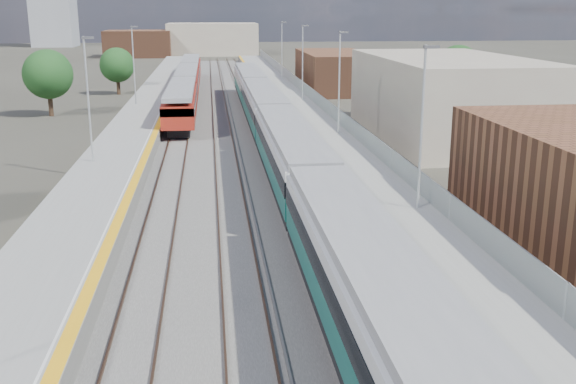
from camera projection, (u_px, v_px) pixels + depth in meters
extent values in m
plane|color=#47443A|center=(245.00, 130.00, 58.01)|extent=(320.00, 320.00, 0.00)
cube|color=#565451|center=(219.00, 125.00, 60.15)|extent=(10.50, 155.00, 0.06)
cube|color=#4C3323|center=(251.00, 119.00, 62.86)|extent=(0.07, 160.00, 0.14)
cube|color=#4C3323|center=(266.00, 119.00, 63.02)|extent=(0.07, 160.00, 0.14)
cube|color=#4C3323|center=(213.00, 120.00, 62.47)|extent=(0.07, 160.00, 0.14)
cube|color=#4C3323|center=(229.00, 119.00, 62.63)|extent=(0.07, 160.00, 0.14)
cube|color=#4C3323|center=(175.00, 120.00, 62.08)|extent=(0.07, 160.00, 0.14)
cube|color=#4C3323|center=(191.00, 120.00, 62.24)|extent=(0.07, 160.00, 0.14)
cube|color=gray|center=(247.00, 119.00, 62.83)|extent=(0.08, 160.00, 0.10)
cube|color=gray|center=(232.00, 120.00, 62.67)|extent=(0.08, 160.00, 0.10)
cube|color=slate|center=(302.00, 118.00, 60.86)|extent=(4.70, 155.00, 1.00)
cube|color=gray|center=(302.00, 113.00, 60.73)|extent=(4.70, 155.00, 0.03)
cube|color=#EFA715|center=(279.00, 113.00, 60.49)|extent=(0.40, 155.00, 0.01)
cube|color=gray|center=(326.00, 106.00, 60.81)|extent=(0.06, 155.00, 1.20)
cylinder|color=#9EA0A3|center=(422.00, 129.00, 30.65)|extent=(0.12, 0.12, 7.50)
cube|color=#4C4C4F|center=(431.00, 47.00, 29.72)|extent=(0.70, 0.18, 0.14)
cylinder|color=#9EA0A3|center=(339.00, 83.00, 49.82)|extent=(0.12, 0.12, 7.50)
cube|color=#4C4C4F|center=(344.00, 32.00, 48.89)|extent=(0.70, 0.18, 0.14)
cylinder|color=#9EA0A3|center=(303.00, 62.00, 68.99)|extent=(0.12, 0.12, 7.50)
cube|color=#4C4C4F|center=(305.00, 26.00, 68.06)|extent=(0.70, 0.18, 0.14)
cylinder|color=#9EA0A3|center=(282.00, 51.00, 88.16)|extent=(0.12, 0.12, 7.50)
cube|color=#4C4C4F|center=(284.00, 22.00, 87.23)|extent=(0.70, 0.18, 0.14)
cube|color=slate|center=(141.00, 121.00, 59.27)|extent=(4.30, 155.00, 1.00)
cube|color=gray|center=(141.00, 115.00, 59.14)|extent=(4.30, 155.00, 0.03)
cube|color=#EFA715|center=(163.00, 115.00, 59.35)|extent=(0.45, 155.00, 0.01)
cube|color=silver|center=(159.00, 115.00, 59.31)|extent=(0.08, 155.00, 0.01)
cylinder|color=#9EA0A3|center=(88.00, 100.00, 40.29)|extent=(0.12, 0.12, 7.50)
cube|color=#4C4C4F|center=(88.00, 38.00, 39.36)|extent=(0.70, 0.18, 0.14)
cylinder|color=#9EA0A3|center=(134.00, 65.00, 65.21)|extent=(0.12, 0.12, 7.50)
cube|color=#4C4C4F|center=(134.00, 27.00, 64.28)|extent=(0.70, 0.18, 0.14)
cube|color=#A39282|center=(447.00, 97.00, 54.15)|extent=(11.00, 22.00, 6.40)
cube|color=brown|center=(335.00, 71.00, 85.66)|extent=(8.00, 18.00, 4.80)
cube|color=#A39282|center=(212.00, 39.00, 152.72)|extent=(20.00, 14.00, 7.00)
cube|color=brown|center=(139.00, 44.00, 146.34)|extent=(14.00, 12.00, 5.60)
cube|color=black|center=(366.00, 327.00, 20.12)|extent=(2.60, 18.66, 0.44)
cube|color=#10564C|center=(367.00, 304.00, 19.92)|extent=(2.70, 18.66, 1.09)
cube|color=black|center=(368.00, 277.00, 19.70)|extent=(2.76, 18.66, 0.75)
cube|color=silver|center=(369.00, 258.00, 19.54)|extent=(2.70, 18.66, 0.46)
cube|color=gray|center=(369.00, 245.00, 19.43)|extent=(2.39, 18.66, 0.38)
cube|color=black|center=(290.00, 175.00, 38.49)|extent=(2.60, 18.66, 0.44)
cube|color=#10564C|center=(290.00, 162.00, 38.29)|extent=(2.70, 18.66, 1.09)
cube|color=black|center=(291.00, 148.00, 38.06)|extent=(2.76, 18.66, 0.75)
cube|color=silver|center=(291.00, 137.00, 37.90)|extent=(2.70, 18.66, 0.46)
cube|color=gray|center=(291.00, 130.00, 37.80)|extent=(2.39, 18.66, 0.38)
cube|color=black|center=(264.00, 122.00, 56.85)|extent=(2.60, 18.66, 0.44)
cube|color=#10564C|center=(264.00, 113.00, 56.65)|extent=(2.70, 18.66, 1.09)
cube|color=black|center=(263.00, 103.00, 56.42)|extent=(2.76, 18.66, 0.75)
cube|color=silver|center=(263.00, 95.00, 56.27)|extent=(2.70, 18.66, 0.46)
cube|color=gray|center=(263.00, 91.00, 56.16)|extent=(2.39, 18.66, 0.38)
cube|color=black|center=(250.00, 94.00, 75.22)|extent=(2.60, 18.66, 0.44)
cube|color=#10564C|center=(250.00, 87.00, 75.01)|extent=(2.70, 18.66, 1.09)
cube|color=black|center=(250.00, 80.00, 74.79)|extent=(2.76, 18.66, 0.75)
cube|color=silver|center=(250.00, 74.00, 74.63)|extent=(2.70, 18.66, 0.46)
cube|color=gray|center=(250.00, 71.00, 74.53)|extent=(2.39, 18.66, 0.38)
cube|color=black|center=(182.00, 120.00, 60.44)|extent=(1.75, 14.88, 0.61)
cube|color=maroon|center=(181.00, 104.00, 60.06)|extent=(2.58, 17.51, 1.84)
cube|color=black|center=(181.00, 98.00, 59.94)|extent=(2.64, 17.51, 0.65)
cube|color=gray|center=(181.00, 88.00, 59.70)|extent=(2.30, 17.51, 0.37)
cube|color=black|center=(188.00, 95.00, 77.71)|extent=(1.75, 14.88, 0.61)
cube|color=maroon|center=(187.00, 83.00, 77.33)|extent=(2.58, 17.51, 1.84)
cube|color=black|center=(187.00, 78.00, 77.20)|extent=(2.64, 17.51, 0.65)
cube|color=gray|center=(187.00, 70.00, 76.96)|extent=(2.30, 17.51, 0.37)
cube|color=black|center=(191.00, 80.00, 94.97)|extent=(1.75, 14.88, 0.61)
cube|color=maroon|center=(191.00, 69.00, 94.59)|extent=(2.58, 17.51, 1.84)
cube|color=black|center=(191.00, 66.00, 94.47)|extent=(2.64, 17.51, 0.65)
cube|color=gray|center=(191.00, 59.00, 94.23)|extent=(2.30, 17.51, 0.37)
cylinder|color=#382619|center=(51.00, 105.00, 65.04)|extent=(0.44, 0.44, 2.23)
sphere|color=#1C481B|center=(48.00, 74.00, 64.27)|extent=(4.71, 4.71, 4.71)
cylinder|color=#382619|center=(118.00, 86.00, 81.67)|extent=(0.44, 0.44, 1.96)
sphere|color=#1C481B|center=(117.00, 65.00, 81.00)|extent=(4.14, 4.14, 4.14)
cylinder|color=#382619|center=(456.00, 95.00, 72.55)|extent=(0.44, 0.44, 2.24)
sphere|color=#1C481B|center=(458.00, 67.00, 71.78)|extent=(4.72, 4.72, 4.72)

